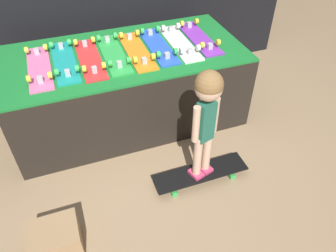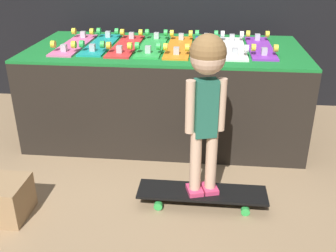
{
  "view_description": "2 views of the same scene",
  "coord_description": "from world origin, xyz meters",
  "px_view_note": "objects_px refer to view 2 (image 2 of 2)",
  "views": [
    {
      "loc": [
        -0.53,
        -1.94,
        2.15
      ],
      "look_at": [
        0.13,
        -0.12,
        0.46
      ],
      "focal_mm": 35.0,
      "sensor_mm": 36.0,
      "label": 1
    },
    {
      "loc": [
        0.33,
        -2.38,
        1.47
      ],
      "look_at": [
        0.1,
        -0.18,
        0.44
      ],
      "focal_mm": 42.0,
      "sensor_mm": 36.0,
      "label": 2
    }
  ],
  "objects_px": {
    "skateboard_teal_on_rack": "(101,43)",
    "skateboard_white_on_rack": "(233,47)",
    "skateboard_pink_on_rack": "(74,43)",
    "skateboard_purple_on_rack": "(260,47)",
    "child": "(207,87)",
    "skateboard_orange_on_rack": "(179,46)",
    "skateboard_green_on_rack": "(153,45)",
    "skateboard_blue_on_rack": "(206,46)",
    "skateboard_on_floor": "(202,193)",
    "skateboard_red_on_rack": "(126,45)"
  },
  "relations": [
    {
      "from": "skateboard_red_on_rack",
      "to": "skateboard_purple_on_rack",
      "type": "distance_m",
      "value": 1.04
    },
    {
      "from": "skateboard_red_on_rack",
      "to": "child",
      "type": "distance_m",
      "value": 1.17
    },
    {
      "from": "skateboard_green_on_rack",
      "to": "skateboard_on_floor",
      "type": "relative_size",
      "value": 0.92
    },
    {
      "from": "skateboard_green_on_rack",
      "to": "skateboard_orange_on_rack",
      "type": "distance_m",
      "value": 0.21
    },
    {
      "from": "skateboard_orange_on_rack",
      "to": "skateboard_on_floor",
      "type": "height_order",
      "value": "skateboard_orange_on_rack"
    },
    {
      "from": "skateboard_orange_on_rack",
      "to": "child",
      "type": "xyz_separation_m",
      "value": [
        0.23,
        -0.98,
        0.01
      ]
    },
    {
      "from": "skateboard_red_on_rack",
      "to": "skateboard_blue_on_rack",
      "type": "bearing_deg",
      "value": 1.6
    },
    {
      "from": "skateboard_white_on_rack",
      "to": "child",
      "type": "relative_size",
      "value": 0.75
    },
    {
      "from": "skateboard_pink_on_rack",
      "to": "skateboard_white_on_rack",
      "type": "xyz_separation_m",
      "value": [
        1.25,
        0.01,
        0.0
      ]
    },
    {
      "from": "child",
      "to": "skateboard_orange_on_rack",
      "type": "bearing_deg",
      "value": 86.39
    },
    {
      "from": "skateboard_orange_on_rack",
      "to": "skateboard_pink_on_rack",
      "type": "bearing_deg",
      "value": -179.98
    },
    {
      "from": "skateboard_pink_on_rack",
      "to": "skateboard_on_floor",
      "type": "distance_m",
      "value": 1.59
    },
    {
      "from": "skateboard_blue_on_rack",
      "to": "skateboard_purple_on_rack",
      "type": "height_order",
      "value": "same"
    },
    {
      "from": "skateboard_orange_on_rack",
      "to": "skateboard_on_floor",
      "type": "distance_m",
      "value": 1.21
    },
    {
      "from": "skateboard_red_on_rack",
      "to": "skateboard_on_floor",
      "type": "xyz_separation_m",
      "value": [
        0.64,
        -0.98,
        -0.68
      ]
    },
    {
      "from": "skateboard_teal_on_rack",
      "to": "skateboard_purple_on_rack",
      "type": "distance_m",
      "value": 1.25
    },
    {
      "from": "skateboard_teal_on_rack",
      "to": "skateboard_green_on_rack",
      "type": "xyz_separation_m",
      "value": [
        0.42,
        -0.01,
        0.0
      ]
    },
    {
      "from": "skateboard_pink_on_rack",
      "to": "skateboard_red_on_rack",
      "type": "height_order",
      "value": "same"
    },
    {
      "from": "skateboard_teal_on_rack",
      "to": "skateboard_white_on_rack",
      "type": "bearing_deg",
      "value": -0.89
    },
    {
      "from": "skateboard_blue_on_rack",
      "to": "skateboard_white_on_rack",
      "type": "relative_size",
      "value": 1.0
    },
    {
      "from": "skateboard_pink_on_rack",
      "to": "skateboard_teal_on_rack",
      "type": "distance_m",
      "value": 0.21
    },
    {
      "from": "skateboard_white_on_rack",
      "to": "skateboard_on_floor",
      "type": "height_order",
      "value": "skateboard_white_on_rack"
    },
    {
      "from": "skateboard_pink_on_rack",
      "to": "skateboard_orange_on_rack",
      "type": "distance_m",
      "value": 0.83
    },
    {
      "from": "skateboard_blue_on_rack",
      "to": "child",
      "type": "relative_size",
      "value": 0.75
    },
    {
      "from": "skateboard_orange_on_rack",
      "to": "skateboard_teal_on_rack",
      "type": "bearing_deg",
      "value": 177.49
    },
    {
      "from": "skateboard_red_on_rack",
      "to": "skateboard_orange_on_rack",
      "type": "distance_m",
      "value": 0.42
    },
    {
      "from": "skateboard_teal_on_rack",
      "to": "child",
      "type": "xyz_separation_m",
      "value": [
        0.85,
        -1.01,
        0.01
      ]
    },
    {
      "from": "skateboard_pink_on_rack",
      "to": "skateboard_blue_on_rack",
      "type": "distance_m",
      "value": 1.04
    },
    {
      "from": "skateboard_teal_on_rack",
      "to": "skateboard_blue_on_rack",
      "type": "relative_size",
      "value": 1.0
    },
    {
      "from": "skateboard_green_on_rack",
      "to": "child",
      "type": "height_order",
      "value": "child"
    },
    {
      "from": "skateboard_red_on_rack",
      "to": "skateboard_green_on_rack",
      "type": "relative_size",
      "value": 1.0
    },
    {
      "from": "skateboard_teal_on_rack",
      "to": "skateboard_red_on_rack",
      "type": "distance_m",
      "value": 0.21
    },
    {
      "from": "skateboard_blue_on_rack",
      "to": "skateboard_on_floor",
      "type": "xyz_separation_m",
      "value": [
        0.02,
        -1.0,
        -0.68
      ]
    },
    {
      "from": "skateboard_pink_on_rack",
      "to": "skateboard_white_on_rack",
      "type": "distance_m",
      "value": 1.25
    },
    {
      "from": "skateboard_red_on_rack",
      "to": "skateboard_green_on_rack",
      "type": "distance_m",
      "value": 0.21
    },
    {
      "from": "skateboard_orange_on_rack",
      "to": "skateboard_on_floor",
      "type": "xyz_separation_m",
      "value": [
        0.23,
        -0.98,
        -0.68
      ]
    },
    {
      "from": "skateboard_pink_on_rack",
      "to": "skateboard_purple_on_rack",
      "type": "relative_size",
      "value": 1.0
    },
    {
      "from": "skateboard_teal_on_rack",
      "to": "skateboard_purple_on_rack",
      "type": "xyz_separation_m",
      "value": [
        1.25,
        0.02,
        0.0
      ]
    },
    {
      "from": "skateboard_white_on_rack",
      "to": "skateboard_purple_on_rack",
      "type": "height_order",
      "value": "same"
    },
    {
      "from": "skateboard_white_on_rack",
      "to": "skateboard_green_on_rack",
      "type": "bearing_deg",
      "value": 179.59
    },
    {
      "from": "skateboard_teal_on_rack",
      "to": "skateboard_blue_on_rack",
      "type": "xyz_separation_m",
      "value": [
        0.83,
        -0.01,
        0.0
      ]
    },
    {
      "from": "skateboard_blue_on_rack",
      "to": "skateboard_green_on_rack",
      "type": "bearing_deg",
      "value": -179.62
    },
    {
      "from": "skateboard_on_floor",
      "to": "child",
      "type": "bearing_deg",
      "value": 153.43
    },
    {
      "from": "skateboard_orange_on_rack",
      "to": "skateboard_blue_on_rack",
      "type": "height_order",
      "value": "same"
    },
    {
      "from": "skateboard_teal_on_rack",
      "to": "skateboard_orange_on_rack",
      "type": "bearing_deg",
      "value": -2.51
    },
    {
      "from": "skateboard_teal_on_rack",
      "to": "skateboard_red_on_rack",
      "type": "xyz_separation_m",
      "value": [
        0.21,
        -0.03,
        0.0
      ]
    },
    {
      "from": "skateboard_green_on_rack",
      "to": "skateboard_white_on_rack",
      "type": "relative_size",
      "value": 1.0
    },
    {
      "from": "skateboard_pink_on_rack",
      "to": "skateboard_red_on_rack",
      "type": "bearing_deg",
      "value": 0.17
    },
    {
      "from": "skateboard_on_floor",
      "to": "skateboard_green_on_rack",
      "type": "bearing_deg",
      "value": 113.51
    },
    {
      "from": "skateboard_green_on_rack",
      "to": "skateboard_white_on_rack",
      "type": "height_order",
      "value": "same"
    }
  ]
}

